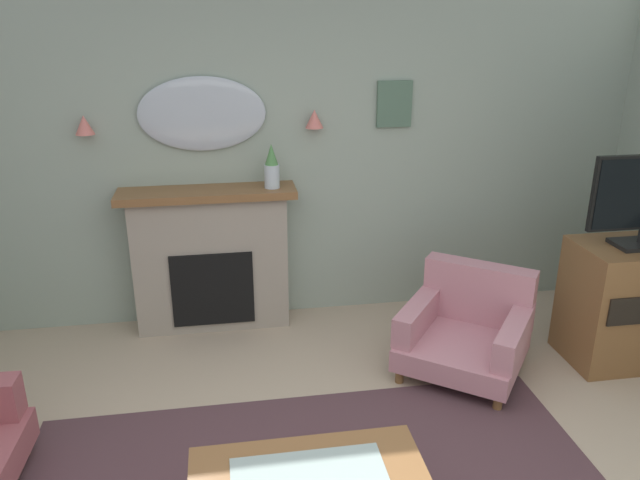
% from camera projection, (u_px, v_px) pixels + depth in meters
% --- Properties ---
extents(wall_back, '(7.00, 0.10, 2.68)m').
position_uv_depth(wall_back, '(271.00, 157.00, 4.94)').
color(wall_back, '#93A393').
rests_on(wall_back, ground).
extents(fireplace, '(1.36, 0.36, 1.16)m').
position_uv_depth(fireplace, '(211.00, 261.00, 4.92)').
color(fireplace, gray).
rests_on(fireplace, ground).
extents(mantel_vase_centre, '(0.12, 0.12, 0.34)m').
position_uv_depth(mantel_vase_centre, '(272.00, 168.00, 4.71)').
color(mantel_vase_centre, silver).
rests_on(mantel_vase_centre, fireplace).
extents(wall_mirror, '(0.96, 0.06, 0.56)m').
position_uv_depth(wall_mirror, '(202.00, 114.00, 4.66)').
color(wall_mirror, '#B2BCC6').
extents(wall_sconce_left, '(0.14, 0.14, 0.14)m').
position_uv_depth(wall_sconce_left, '(84.00, 125.00, 4.50)').
color(wall_sconce_left, '#D17066').
extents(wall_sconce_right, '(0.14, 0.14, 0.14)m').
position_uv_depth(wall_sconce_right, '(314.00, 119.00, 4.76)').
color(wall_sconce_right, '#D17066').
extents(framed_picture, '(0.28, 0.03, 0.36)m').
position_uv_depth(framed_picture, '(394.00, 104.00, 4.88)').
color(framed_picture, '#4C6B56').
extents(armchair_near_fireplace, '(1.13, 1.14, 0.71)m').
position_uv_depth(armchair_near_fireplace, '(468.00, 328.00, 4.43)').
color(armchair_near_fireplace, '#B77A84').
rests_on(armchair_near_fireplace, ground).
extents(tv_cabinet, '(0.80, 0.57, 0.90)m').
position_uv_depth(tv_cabinet, '(626.00, 303.00, 4.48)').
color(tv_cabinet, brown).
rests_on(tv_cabinet, ground).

